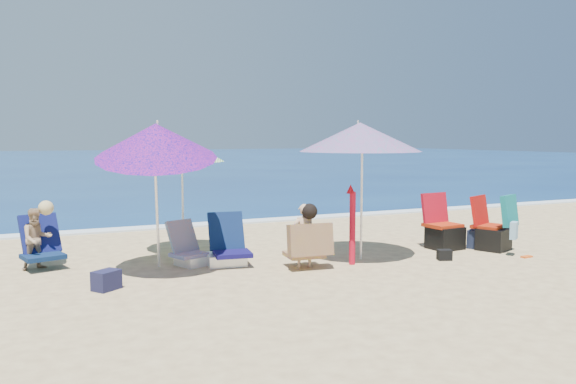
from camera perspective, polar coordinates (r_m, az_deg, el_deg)
name	(u,v)px	position (r m, az deg, el deg)	size (l,w,h in m)	color
ground	(334,271)	(8.52, 4.64, -7.90)	(120.00, 120.00, 0.00)	#D8BC84
sea	(84,161)	(52.45, -19.72, 2.95)	(120.00, 80.00, 0.12)	navy
foam	(227,223)	(13.14, -6.12, -3.08)	(120.00, 0.50, 0.04)	white
umbrella_turquoise	(360,137)	(9.19, 7.20, 5.45)	(2.28, 2.28, 2.24)	white
umbrella_striped	(178,149)	(9.74, -10.90, 4.29)	(1.94, 1.94, 2.04)	silver
umbrella_blue	(156,141)	(8.25, -13.04, 5.00)	(2.12, 2.17, 2.34)	white
furled_umbrella	(352,221)	(8.87, 6.41, -2.85)	(0.15, 0.14, 1.25)	red
chair_navy	(227,251)	(8.95, -6.08, -5.88)	(0.69, 0.84, 0.79)	#100C46
chair_rainbow	(191,253)	(9.03, -9.71, -6.03)	(0.71, 0.73, 0.67)	#DF724F
camp_chair_left	(443,232)	(10.50, 15.25, -3.89)	(0.62, 0.63, 0.98)	#AB260C
camp_chair_right	(495,230)	(10.61, 19.96, -3.58)	(0.71, 1.07, 0.99)	#A0230B
person_center	(306,237)	(8.57, 1.84, -4.53)	(0.69, 0.62, 0.99)	tan
person_left	(38,238)	(9.36, -23.68, -4.23)	(0.67, 0.83, 1.02)	tan
bag_navy_a	(106,280)	(7.83, -17.68, -8.39)	(0.40, 0.38, 0.25)	#191A38
bag_black_a	(233,253)	(9.29, -5.52, -6.03)	(0.32, 0.24, 0.24)	black
bag_navy_b	(480,239)	(10.79, 18.59, -4.44)	(0.54, 0.51, 0.33)	#171E34
bag_black_b	(444,255)	(9.56, 15.35, -6.08)	(0.26, 0.22, 0.17)	black
orange_item	(527,257)	(10.22, 22.72, -5.98)	(0.21, 0.11, 0.03)	#E55518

